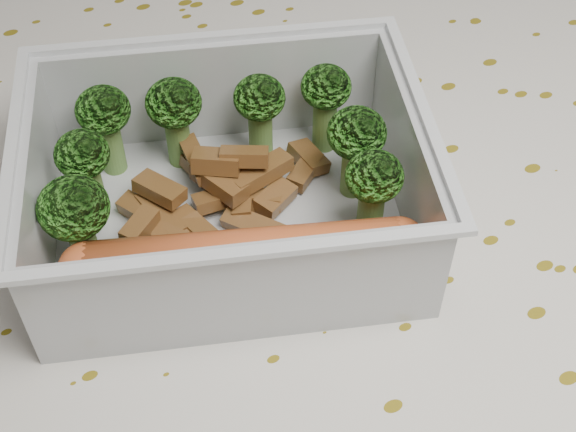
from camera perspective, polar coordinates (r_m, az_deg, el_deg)
name	(u,v)px	position (r m, az deg, el deg)	size (l,w,h in m)	color
dining_table	(306,348)	(0.48, 1.30, -9.35)	(1.40, 0.90, 0.75)	brown
tablecloth	(308,297)	(0.44, 1.41, -5.78)	(1.46, 0.96, 0.19)	silver
lunch_container	(228,196)	(0.40, -4.29, 1.44)	(0.23, 0.21, 0.07)	silver
broccoli_florets	(214,144)	(0.40, -5.27, 5.14)	(0.17, 0.13, 0.05)	#608C3F
meat_pile	(219,193)	(0.41, -4.93, 1.63)	(0.12, 0.08, 0.03)	brown
sausage	(245,257)	(0.37, -3.06, -2.93)	(0.16, 0.08, 0.03)	#CA5729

